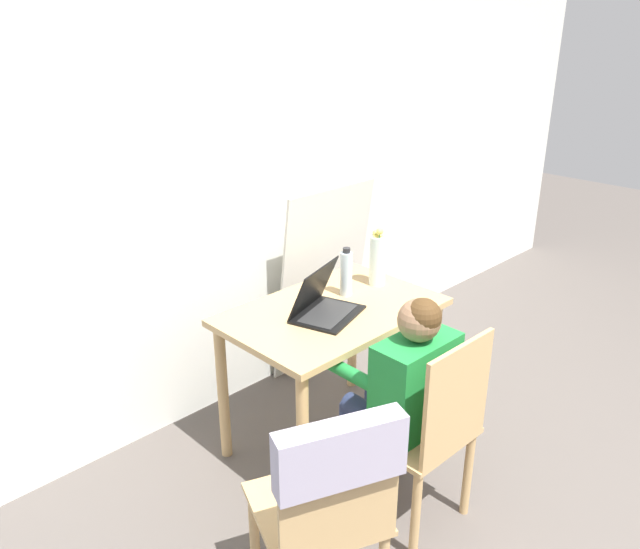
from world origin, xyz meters
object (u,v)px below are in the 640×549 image
laptop (322,303)px  water_bottle (346,273)px  chair_occupied (426,430)px  chair_spare (330,491)px  person_seated (405,382)px  flower_vase (378,258)px

laptop → water_bottle: 0.24m
chair_occupied → chair_spare: 0.64m
chair_spare → person_seated: person_seated is taller
chair_occupied → chair_spare: size_ratio=0.99×
chair_occupied → person_seated: person_seated is taller
chair_occupied → laptop: (0.05, 0.62, 0.32)m
chair_occupied → person_seated: 0.20m
chair_occupied → flower_vase: flower_vase is taller
chair_occupied → flower_vase: 0.91m
laptop → flower_vase: size_ratio=1.23×
chair_occupied → person_seated: bearing=-90.0°
chair_occupied → chair_spare: chair_spare is taller
chair_spare → flower_vase: bearing=-122.8°
flower_vase → water_bottle: 0.20m
flower_vase → water_bottle: flower_vase is taller
chair_spare → person_seated: bearing=-139.2°
chair_spare → flower_vase: (1.09, 0.76, 0.26)m
laptop → flower_vase: flower_vase is taller
chair_spare → laptop: laptop is taller
person_seated → chair_spare: bearing=19.6°
chair_occupied → chair_spare: bearing=9.1°
person_seated → flower_vase: bearing=-129.3°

